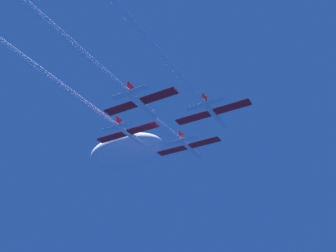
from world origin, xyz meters
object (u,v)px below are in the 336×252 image
(jet_left_wing, at_px, (64,87))
(jet_right_wing, at_px, (161,55))
(jet_lead, at_px, (142,107))
(jet_slot, at_px, (67,38))

(jet_left_wing, distance_m, jet_right_wing, 21.97)
(jet_lead, bearing_deg, jet_right_wing, -45.99)
(jet_right_wing, xyz_separation_m, jet_slot, (-11.00, -10.80, 0.01))
(jet_lead, xyz_separation_m, jet_slot, (0.74, -22.95, -0.18))
(jet_right_wing, bearing_deg, jet_lead, 134.01)
(jet_lead, distance_m, jet_left_wing, 16.04)
(jet_lead, bearing_deg, jet_slot, -88.16)
(jet_lead, xyz_separation_m, jet_right_wing, (11.74, -12.15, -0.19))
(jet_left_wing, xyz_separation_m, jet_right_wing, (21.93, 0.20, -1.21))
(jet_right_wing, distance_m, jet_slot, 15.42)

